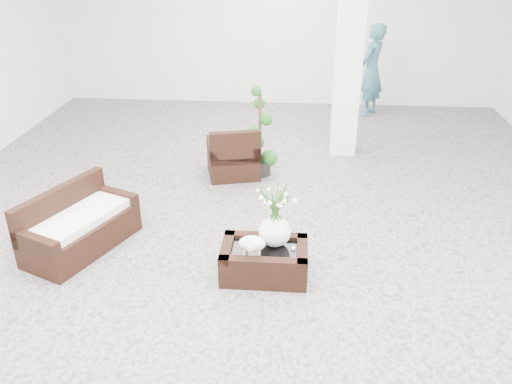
# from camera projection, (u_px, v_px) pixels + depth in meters

# --- Properties ---
(ground) EXTENTS (11.00, 11.00, 0.00)m
(ground) POSITION_uv_depth(u_px,v_px,m) (257.00, 234.00, 6.32)
(ground) COLOR gray
(ground) RESTS_ON ground
(column) EXTENTS (0.40, 0.40, 3.50)m
(column) POSITION_uv_depth(u_px,v_px,m) (350.00, 44.00, 7.96)
(column) COLOR white
(column) RESTS_ON ground
(coffee_table) EXTENTS (0.90, 0.60, 0.31)m
(coffee_table) POSITION_uv_depth(u_px,v_px,m) (264.00, 262.00, 5.52)
(coffee_table) COLOR black
(coffee_table) RESTS_ON ground
(sheep_figurine) EXTENTS (0.28, 0.23, 0.21)m
(sheep_figurine) POSITION_uv_depth(u_px,v_px,m) (252.00, 245.00, 5.32)
(sheep_figurine) COLOR white
(sheep_figurine) RESTS_ON coffee_table
(planter_narcissus) EXTENTS (0.44, 0.44, 0.80)m
(planter_narcissus) POSITION_uv_depth(u_px,v_px,m) (275.00, 211.00, 5.35)
(planter_narcissus) COLOR white
(planter_narcissus) RESTS_ON coffee_table
(tealight) EXTENTS (0.04, 0.04, 0.03)m
(tealight) POSITION_uv_depth(u_px,v_px,m) (293.00, 248.00, 5.44)
(tealight) COLOR white
(tealight) RESTS_ON coffee_table
(armchair) EXTENTS (0.87, 0.85, 0.78)m
(armchair) POSITION_uv_depth(u_px,v_px,m) (233.00, 150.00, 7.73)
(armchair) COLOR black
(armchair) RESTS_ON ground
(loveseat) EXTENTS (1.11, 1.47, 0.71)m
(loveseat) POSITION_uv_depth(u_px,v_px,m) (80.00, 221.00, 5.90)
(loveseat) COLOR black
(loveseat) RESTS_ON ground
(topiary) EXTENTS (0.35, 0.35, 1.33)m
(topiary) POSITION_uv_depth(u_px,v_px,m) (260.00, 132.00, 7.62)
(topiary) COLOR #1C4817
(topiary) RESTS_ON ground
(shopper) EXTENTS (0.69, 0.77, 1.77)m
(shopper) POSITION_uv_depth(u_px,v_px,m) (372.00, 70.00, 10.11)
(shopper) COLOR #336572
(shopper) RESTS_ON ground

